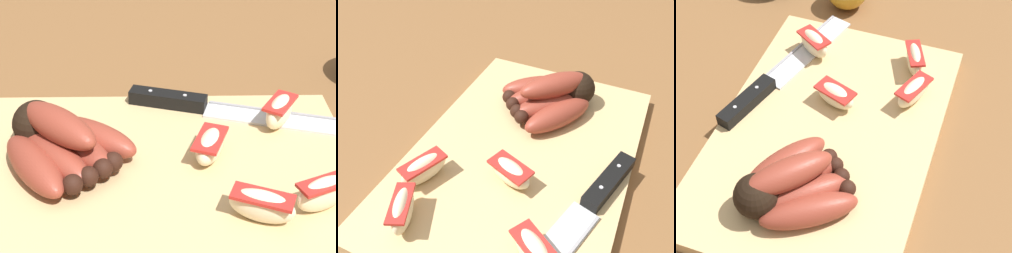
# 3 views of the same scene
# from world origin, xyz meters

# --- Properties ---
(ground_plane) EXTENTS (6.00, 6.00, 0.00)m
(ground_plane) POSITION_xyz_m (0.00, 0.00, 0.00)
(ground_plane) COLOR brown
(cutting_board) EXTENTS (0.43, 0.29, 0.02)m
(cutting_board) POSITION_xyz_m (-0.01, 0.01, 0.01)
(cutting_board) COLOR tan
(cutting_board) RESTS_ON ground_plane
(banana_bunch) EXTENTS (0.17, 0.16, 0.06)m
(banana_bunch) POSITION_xyz_m (0.10, 0.00, 0.04)
(banana_bunch) COLOR black
(banana_bunch) RESTS_ON cutting_board
(chefs_knife) EXTENTS (0.28, 0.11, 0.02)m
(chefs_knife) POSITION_xyz_m (-0.07, -0.10, 0.03)
(chefs_knife) COLOR silver
(chefs_knife) RESTS_ON cutting_board
(apple_wedge_near) EXTENTS (0.07, 0.05, 0.03)m
(apple_wedge_near) POSITION_xyz_m (-0.11, 0.10, 0.04)
(apple_wedge_near) COLOR beige
(apple_wedge_near) RESTS_ON cutting_board
(apple_wedge_middle) EXTENTS (0.05, 0.07, 0.03)m
(apple_wedge_middle) POSITION_xyz_m (-0.07, -0.00, 0.04)
(apple_wedge_middle) COLOR beige
(apple_wedge_middle) RESTS_ON cutting_board
(apple_wedge_far) EXTENTS (0.06, 0.04, 0.04)m
(apple_wedge_far) POSITION_xyz_m (-0.17, 0.09, 0.04)
(apple_wedge_far) COLOR beige
(apple_wedge_far) RESTS_ON cutting_board
(apple_wedge_extra) EXTENTS (0.05, 0.06, 0.04)m
(apple_wedge_extra) POSITION_xyz_m (-0.16, -0.07, 0.04)
(apple_wedge_extra) COLOR beige
(apple_wedge_extra) RESTS_ON cutting_board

